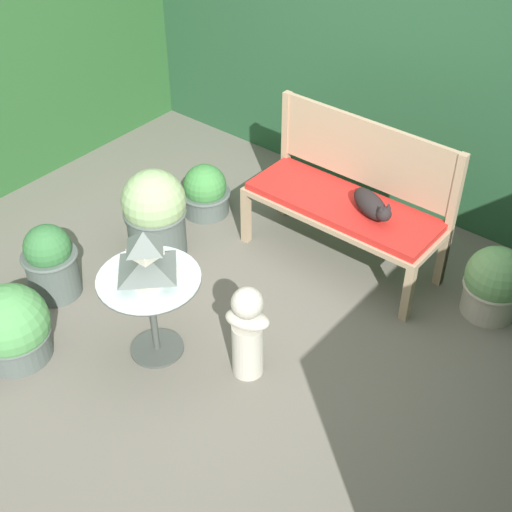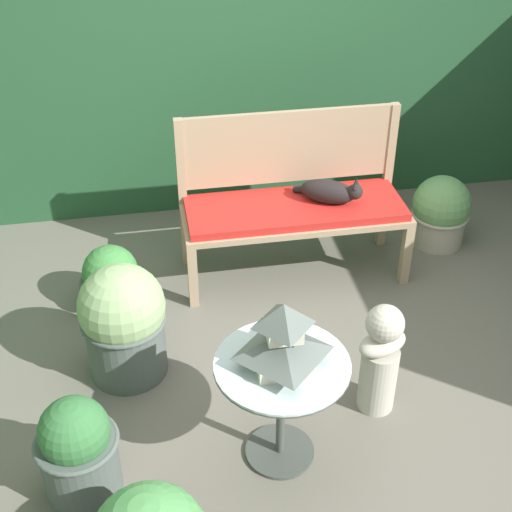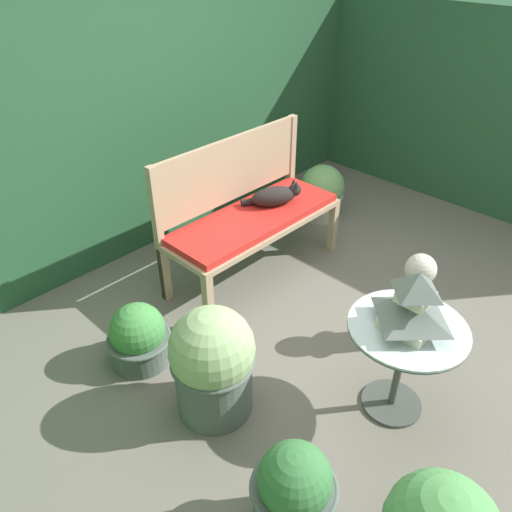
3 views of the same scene
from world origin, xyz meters
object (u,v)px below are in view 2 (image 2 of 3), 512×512
cat (330,191)px  garden_bust (381,358)px  garden_bench (295,214)px  pagoda_birdhouse (283,339)px  potted_plant_hedge_corner (111,280)px  potted_plant_path_edge (440,212)px  potted_plant_bench_right (78,450)px  potted_plant_bench_left (124,322)px  patio_table (282,384)px

cat → garden_bust: size_ratio=0.60×
garden_bench → pagoda_birdhouse: pagoda_birdhouse is taller
garden_bust → potted_plant_hedge_corner: garden_bust is taller
garden_bust → potted_plant_hedge_corner: 1.82m
pagoda_birdhouse → garden_bust: pagoda_birdhouse is taller
potted_plant_path_edge → potted_plant_bench_right: bearing=-144.7°
cat → potted_plant_bench_left: bearing=-123.2°
garden_bench → potted_plant_bench_right: (-1.38, -1.58, -0.19)m
cat → potted_plant_bench_right: size_ratio=0.72×
potted_plant_bench_right → pagoda_birdhouse: bearing=2.9°
garden_bench → potted_plant_hedge_corner: (-1.23, -0.15, -0.28)m
potted_plant_bench_left → potted_plant_path_edge: bearing=23.3°
cat → patio_table: size_ratio=0.63×
pagoda_birdhouse → patio_table: bearing=0.0°
pagoda_birdhouse → potted_plant_hedge_corner: 1.71m
patio_table → garden_bust: garden_bust is taller
cat → potted_plant_bench_left: cat is taller
garden_bench → potted_plant_hedge_corner: size_ratio=3.42×
potted_plant_bench_left → garden_bench: bearing=34.4°
cat → potted_plant_path_edge: size_ratio=0.78×
potted_plant_bench_right → potted_plant_path_edge: 3.07m
garden_bench → potted_plant_path_edge: bearing=9.8°
garden_bench → patio_table: size_ratio=2.29×
garden_bench → garden_bust: size_ratio=2.18×
pagoda_birdhouse → garden_bust: 0.76m
garden_bench → potted_plant_bench_left: 1.39m
garden_bench → potted_plant_bench_right: potted_plant_bench_right is taller
potted_plant_bench_right → potted_plant_bench_left: bearing=73.5°
pagoda_birdhouse → potted_plant_path_edge: pagoda_birdhouse is taller
potted_plant_path_edge → potted_plant_bench_left: size_ratio=0.74×
garden_bench → patio_table: 1.59m
garden_bench → garden_bust: (0.18, -1.30, -0.12)m
garden_bench → potted_plant_bench_right: 2.11m
potted_plant_bench_left → potted_plant_bench_right: bearing=-106.5°
garden_bust → potted_plant_hedge_corner: (-1.40, 1.15, -0.15)m
patio_table → garden_bench: bearing=75.2°
potted_plant_hedge_corner → garden_bust: bearing=-39.3°
potted_plant_bench_right → potted_plant_bench_left: size_ratio=0.80×
patio_table → potted_plant_hedge_corner: size_ratio=1.49×
potted_plant_path_edge → potted_plant_bench_left: 2.47m
pagoda_birdhouse → garden_bust: size_ratio=0.52×
garden_bust → potted_plant_bench_right: (-1.56, -0.29, -0.07)m
cat → potted_plant_path_edge: 0.99m
garden_bench → potted_plant_path_edge: size_ratio=2.83×
potted_plant_path_edge → patio_table: bearing=-131.5°
garden_bust → cat: bearing=66.7°
garden_bench → patio_table: (-0.41, -1.53, 0.02)m
potted_plant_bench_right → potted_plant_hedge_corner: bearing=83.7°
pagoda_birdhouse → potted_plant_path_edge: (1.53, 1.73, -0.52)m
potted_plant_hedge_corner → potted_plant_path_edge: size_ratio=0.83×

